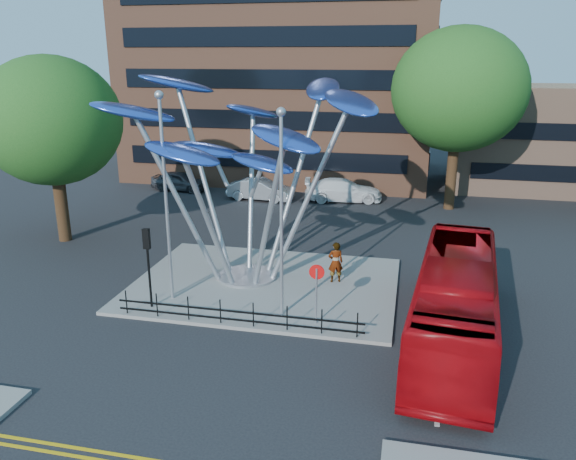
% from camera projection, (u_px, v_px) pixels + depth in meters
% --- Properties ---
extents(ground, '(120.00, 120.00, 0.00)m').
position_uv_depth(ground, '(249.00, 352.00, 20.26)').
color(ground, black).
rests_on(ground, ground).
extents(traffic_island, '(12.00, 9.00, 0.15)m').
position_uv_depth(traffic_island, '(265.00, 284.00, 26.03)').
color(traffic_island, slate).
rests_on(traffic_island, ground).
extents(low_building_near, '(15.00, 8.00, 8.00)m').
position_uv_depth(low_building_near, '(554.00, 138.00, 43.67)').
color(low_building_near, tan).
rests_on(low_building_near, ground).
extents(tree_right, '(8.80, 8.80, 12.11)m').
position_uv_depth(tree_right, '(459.00, 90.00, 36.67)').
color(tree_right, black).
rests_on(tree_right, ground).
extents(tree_left, '(7.60, 7.60, 10.32)m').
position_uv_depth(tree_left, '(51.00, 121.00, 30.44)').
color(tree_left, black).
rests_on(tree_left, ground).
extents(leaf_sculpture, '(12.72, 9.54, 9.51)m').
position_uv_depth(leaf_sculpture, '(244.00, 135.00, 24.85)').
color(leaf_sculpture, '#9EA0A5').
rests_on(leaf_sculpture, traffic_island).
extents(street_lamp_left, '(0.36, 0.36, 8.80)m').
position_uv_depth(street_lamp_left, '(165.00, 181.00, 22.85)').
color(street_lamp_left, '#9EA0A5').
rests_on(street_lamp_left, traffic_island).
extents(street_lamp_right, '(0.36, 0.36, 8.30)m').
position_uv_depth(street_lamp_right, '(281.00, 196.00, 21.42)').
color(street_lamp_right, '#9EA0A5').
rests_on(street_lamp_right, traffic_island).
extents(traffic_light_island, '(0.28, 0.18, 3.42)m').
position_uv_depth(traffic_light_island, '(147.00, 251.00, 22.84)').
color(traffic_light_island, black).
rests_on(traffic_light_island, traffic_island).
extents(no_entry_sign_island, '(0.60, 0.10, 2.45)m').
position_uv_depth(no_entry_sign_island, '(317.00, 284.00, 21.64)').
color(no_entry_sign_island, '#9EA0A5').
rests_on(no_entry_sign_island, traffic_island).
extents(pedestrian_railing_front, '(10.00, 0.06, 1.00)m').
position_uv_depth(pedestrian_railing_front, '(237.00, 315.00, 21.89)').
color(pedestrian_railing_front, black).
rests_on(pedestrian_railing_front, traffic_island).
extents(red_bus, '(3.83, 11.70, 3.20)m').
position_uv_depth(red_bus, '(455.00, 302.00, 20.60)').
color(red_bus, '#A4070D').
rests_on(red_bus, ground).
extents(pedestrian, '(0.82, 0.67, 1.93)m').
position_uv_depth(pedestrian, '(336.00, 262.00, 25.87)').
color(pedestrian, gray).
rests_on(pedestrian, traffic_island).
extents(parked_car_left, '(4.56, 2.08, 1.52)m').
position_uv_depth(parked_car_left, '(180.00, 181.00, 44.02)').
color(parked_car_left, '#3A3C41').
rests_on(parked_car_left, ground).
extents(parked_car_mid, '(4.97, 2.12, 1.59)m').
position_uv_depth(parked_car_mid, '(260.00, 189.00, 41.14)').
color(parked_car_mid, '#ABAEB3').
rests_on(parked_car_mid, ground).
extents(parked_car_right, '(5.90, 3.18, 1.62)m').
position_uv_depth(parked_car_right, '(343.00, 190.00, 40.86)').
color(parked_car_right, white).
rests_on(parked_car_right, ground).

